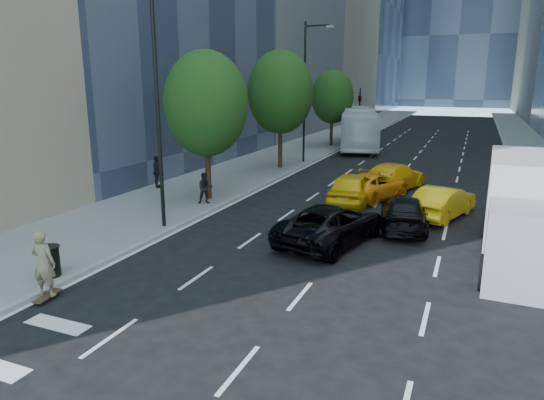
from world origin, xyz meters
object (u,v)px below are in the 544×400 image
at_px(trash_can, 50,262).
at_px(black_sedan_mercedes, 404,213).
at_px(city_bus, 358,128).
at_px(skateboarder, 44,268).
at_px(black_sedan_lincoln, 331,224).
at_px(box_truck, 529,211).

bearing_deg(trash_can, black_sedan_mercedes, 46.53).
bearing_deg(city_bus, trash_can, -107.41).
xyz_separation_m(city_bus, trash_can, (-1.80, -34.53, -1.24)).
bearing_deg(trash_can, skateboarder, -47.34).
distance_m(skateboarder, black_sedan_lincoln, 10.06).
xyz_separation_m(box_truck, trash_can, (-13.81, -7.62, -1.19)).
height_order(black_sedan_lincoln, black_sedan_mercedes, black_sedan_lincoln).
relative_size(black_sedan_lincoln, city_bus, 0.41).
xyz_separation_m(skateboarder, trash_can, (-1.00, 1.09, -0.36)).
relative_size(skateboarder, black_sedan_mercedes, 0.41).
distance_m(black_sedan_mercedes, box_truck, 5.09).
relative_size(black_sedan_mercedes, trash_can, 5.11).
xyz_separation_m(skateboarder, city_bus, (0.80, 35.61, 0.88)).
xyz_separation_m(black_sedan_lincoln, trash_can, (-7.10, -6.91, -0.14)).
height_order(black_sedan_mercedes, trash_can, black_sedan_mercedes).
distance_m(black_sedan_mercedes, trash_can, 13.66).
distance_m(skateboarder, black_sedan_mercedes, 13.84).
height_order(black_sedan_lincoln, trash_can, black_sedan_lincoln).
bearing_deg(black_sedan_mercedes, skateboarder, 44.18).
bearing_deg(black_sedan_lincoln, skateboarder, 66.02).
distance_m(skateboarder, city_bus, 35.63).
height_order(city_bus, box_truck, city_bus).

